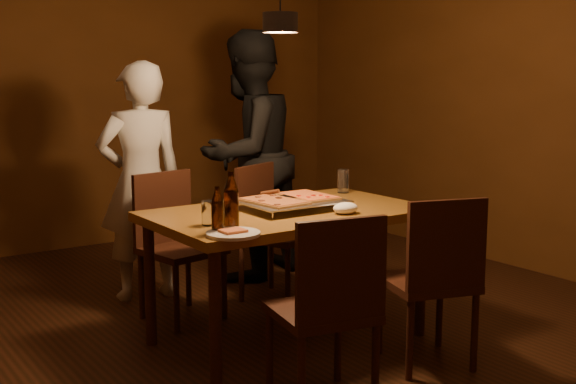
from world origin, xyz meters
TOP-DOWN VIEW (x-y plane):
  - room_shell at (0.00, 0.00)m, footprint 6.00×6.00m
  - dining_table at (0.12, 0.11)m, footprint 1.50×0.90m
  - chair_far_left at (-0.22, 0.85)m, footprint 0.49×0.49m
  - chair_far_right at (0.47, 0.84)m, footprint 0.55×0.55m
  - chair_near_left at (-0.22, -0.72)m, footprint 0.49×0.49m
  - chair_near_right at (0.50, -0.65)m, footprint 0.53×0.53m
  - pizza_tray at (0.15, 0.14)m, footprint 0.55×0.45m
  - pizza_meat at (0.03, 0.12)m, footprint 0.27×0.39m
  - pizza_cheese at (0.29, 0.15)m, footprint 0.22×0.35m
  - spatula at (0.16, 0.16)m, footprint 0.18×0.26m
  - beer_bottle_a at (-0.48, -0.18)m, footprint 0.06×0.06m
  - beer_bottle_b at (-0.38, -0.14)m, footprint 0.07×0.07m
  - water_glass_left at (-0.43, -0.01)m, footprint 0.08×0.08m
  - water_glass_right at (0.74, 0.39)m, footprint 0.07×0.07m
  - plate_slice at (-0.45, -0.28)m, footprint 0.25×0.25m
  - napkin at (0.31, -0.16)m, footprint 0.15×0.11m
  - diner_white at (-0.22, 1.32)m, footprint 0.62×0.45m
  - diner_dark at (0.63, 1.36)m, footprint 1.05×0.93m
  - pendant_lamp at (0.00, 0.00)m, footprint 0.18×0.18m

SIDE VIEW (x-z plane):
  - chair_far_left at x=-0.22m, z-range 0.29..0.78m
  - chair_far_right at x=0.47m, z-range 0.29..0.78m
  - chair_near_left at x=-0.22m, z-range 0.29..0.78m
  - chair_near_right at x=0.50m, z-range 0.29..0.78m
  - dining_table at x=0.12m, z-range 0.30..1.05m
  - plate_slice at x=-0.45m, z-range 0.75..0.77m
  - pizza_tray at x=0.15m, z-range 0.75..0.80m
  - napkin at x=0.31m, z-range 0.75..0.81m
  - diner_white at x=-0.22m, z-range 0.00..1.58m
  - pizza_meat at x=0.03m, z-range 0.80..0.82m
  - pizza_cheese at x=0.29m, z-range 0.80..0.82m
  - water_glass_left at x=-0.43m, z-range 0.75..0.87m
  - spatula at x=0.16m, z-range 0.79..0.83m
  - water_glass_right at x=0.74m, z-range 0.75..0.90m
  - beer_bottle_a at x=-0.48m, z-range 0.75..0.97m
  - beer_bottle_b at x=-0.38m, z-range 0.75..1.03m
  - diner_dark at x=0.63m, z-range 0.00..1.81m
  - room_shell at x=0.00m, z-range -1.60..4.40m
  - pendant_lamp at x=0.00m, z-range 1.21..2.31m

